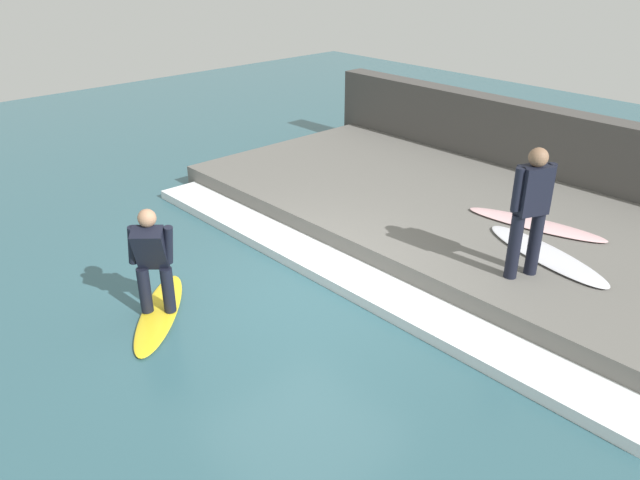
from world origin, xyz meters
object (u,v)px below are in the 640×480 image
surfboard_riding (160,313)px  surfboard_waiting_near (546,254)px  surfer_riding (152,257)px  surfboard_spare (535,224)px  surfer_waiting_near (531,206)px

surfboard_riding → surfboard_waiting_near: surfboard_waiting_near is taller
surfer_riding → surfboard_waiting_near: (4.31, -2.81, -0.41)m
surfboard_riding → surfboard_spare: (5.10, -2.20, 0.39)m
surfer_waiting_near → surfboard_waiting_near: bearing=3.1°
surfer_waiting_near → surfboard_waiting_near: surfer_waiting_near is taller
surfboard_riding → surfer_waiting_near: (3.60, -2.85, 1.31)m
surfer_waiting_near → surfboard_spare: surfer_waiting_near is taller
surfer_riding → surfboard_spare: 5.57m
surfboard_waiting_near → surfboard_spare: bearing=37.9°
surfer_riding → surfboard_spare: surfer_riding is taller
surfer_riding → surfboard_waiting_near: surfer_riding is taller
surfboard_riding → surfboard_waiting_near: 5.16m
surfboard_riding → surfboard_spare: bearing=-23.3°
surfboard_riding → surfer_riding: 0.79m
surfer_waiting_near → surfboard_spare: 1.88m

